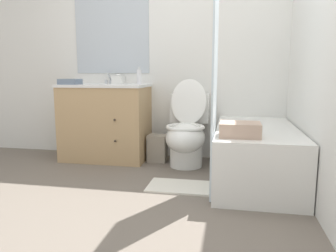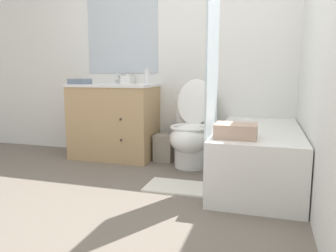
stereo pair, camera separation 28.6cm
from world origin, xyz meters
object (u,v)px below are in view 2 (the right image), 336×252
at_px(hand_towel_folded, 80,81).
at_px(sink_faucet, 120,81).
at_px(bathtub, 258,156).
at_px(bath_mat, 180,187).
at_px(toilet, 192,134).
at_px(vanity_cabinet, 114,120).
at_px(soap_dispenser, 147,76).
at_px(tissue_box, 128,80).
at_px(bath_towel_folded, 236,131).
at_px(wastebasket, 164,148).

bearing_deg(hand_towel_folded, sink_faucet, 45.23).
distance_m(bathtub, bath_mat, 0.75).
bearing_deg(hand_towel_folded, bath_mat, -25.61).
bearing_deg(bathtub, toilet, 152.74).
height_order(vanity_cabinet, soap_dispenser, soap_dispenser).
height_order(tissue_box, hand_towel_folded, tissue_box).
relative_size(soap_dispenser, bath_towel_folded, 0.62).
distance_m(wastebasket, bath_towel_folded, 1.32).
height_order(toilet, bathtub, toilet).
height_order(bath_towel_folded, bath_mat, bath_towel_folded).
distance_m(bathtub, hand_towel_folded, 2.06).
bearing_deg(wastebasket, bath_towel_folded, -47.11).
xyz_separation_m(bathtub, wastebasket, (-1.01, 0.45, -0.10)).
height_order(toilet, soap_dispenser, soap_dispenser).
distance_m(toilet, wastebasket, 0.40).
relative_size(wastebasket, bath_mat, 0.52).
xyz_separation_m(toilet, hand_towel_folded, (-1.26, -0.05, 0.53)).
xyz_separation_m(soap_dispenser, bath_mat, (0.61, -0.86, -0.92)).
bearing_deg(hand_towel_folded, bath_towel_folded, -23.37).
bearing_deg(toilet, wastebasket, 163.28).
xyz_separation_m(sink_faucet, bath_mat, (0.98, -0.96, -0.87)).
height_order(toilet, tissue_box, tissue_box).
bearing_deg(wastebasket, tissue_box, 162.00).
height_order(sink_faucet, bath_mat, sink_faucet).
height_order(sink_faucet, bath_towel_folded, sink_faucet).
height_order(vanity_cabinet, hand_towel_folded, hand_towel_folded).
xyz_separation_m(wastebasket, bath_mat, (0.39, -0.78, -0.14)).
bearing_deg(toilet, soap_dispenser, 162.10).
xyz_separation_m(wastebasket, hand_towel_folded, (-0.92, -0.15, 0.73)).
bearing_deg(toilet, bath_towel_folded, -57.63).
xyz_separation_m(toilet, bath_towel_folded, (0.52, -0.82, 0.20)).
height_order(sink_faucet, hand_towel_folded, sink_faucet).
bearing_deg(bath_mat, toilet, 94.71).
xyz_separation_m(toilet, bathtub, (0.68, -0.35, -0.10)).
bearing_deg(hand_towel_folded, vanity_cabinet, 24.93).
distance_m(sink_faucet, tissue_box, 0.11).
relative_size(vanity_cabinet, soap_dispenser, 5.03).
distance_m(sink_faucet, bath_towel_folded, 1.85).
relative_size(vanity_cabinet, bath_mat, 1.65).
bearing_deg(bath_towel_folded, vanity_cabinet, 147.51).
xyz_separation_m(tissue_box, bath_towel_folded, (1.35, -1.08, -0.35)).
height_order(vanity_cabinet, bath_mat, vanity_cabinet).
distance_m(tissue_box, soap_dispenser, 0.29).
bearing_deg(bath_towel_folded, toilet, 122.37).
bearing_deg(hand_towel_folded, toilet, 2.42).
bearing_deg(tissue_box, sink_faucet, 168.95).
bearing_deg(bathtub, bath_towel_folded, -108.31).
bearing_deg(bath_towel_folded, tissue_box, 141.21).
xyz_separation_m(soap_dispenser, hand_towel_folded, (-0.70, -0.23, -0.06)).
bearing_deg(bathtub, tissue_box, 157.94).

